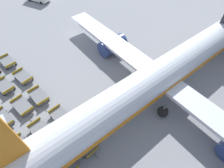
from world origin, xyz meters
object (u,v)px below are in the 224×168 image
Objects in this scene: baggage_dolly_row_mid_a_col_c at (2,119)px; baggage_dolly_row_mid_a_col_d at (20,148)px; baggage_dolly_row_far_col_c at (39,96)px; baggage_dolly_row_far_col_a at (8,62)px; baggage_dolly_row_mid_b_col_b at (5,86)px; baggage_dolly_row_mid_b_col_d at (41,131)px; baggage_dolly_row_mid_b_col_e at (64,163)px; baggage_dolly_row_far_col_b at (23,77)px; baggage_dolly_row_far_col_e at (84,144)px; baggage_dolly_row_mid_b_col_c at (22,106)px; baggage_dolly_row_far_col_d at (61,117)px; airplane at (167,71)px.

baggage_dolly_row_mid_a_col_d is at bearing 3.62° from baggage_dolly_row_mid_a_col_c.
baggage_dolly_row_far_col_a is at bearing -175.40° from baggage_dolly_row_far_col_c.
baggage_dolly_row_mid_b_col_b and baggage_dolly_row_far_col_c have the same top height.
baggage_dolly_row_mid_b_col_d is 1.01× the size of baggage_dolly_row_far_col_c.
baggage_dolly_row_far_col_c is at bearing 169.75° from baggage_dolly_row_mid_b_col_e.
baggage_dolly_row_far_col_e is at bearing 4.47° from baggage_dolly_row_far_col_b.
baggage_dolly_row_mid_a_col_d is 1.01× the size of baggage_dolly_row_far_col_c.
baggage_dolly_row_far_col_e is (17.44, 1.56, 0.00)m from baggage_dolly_row_far_col_a.
baggage_dolly_row_mid_a_col_c is 1.00× the size of baggage_dolly_row_mid_b_col_e.
baggage_dolly_row_far_col_e is at bearing 53.47° from baggage_dolly_row_mid_a_col_d.
baggage_dolly_row_far_col_a is 17.51m from baggage_dolly_row_far_col_e.
baggage_dolly_row_mid_b_col_c and baggage_dolly_row_mid_b_col_d have the same top height.
baggage_dolly_row_far_col_d is (-0.52, 4.83, 0.00)m from baggage_dolly_row_mid_a_col_d.
baggage_dolly_row_mid_b_col_b is at bearing 170.30° from baggage_dolly_row_mid_a_col_d.
baggage_dolly_row_mid_a_col_c is 1.00× the size of baggage_dolly_row_mid_b_col_b.
baggage_dolly_row_far_col_d is (-4.51, 2.22, 0.00)m from baggage_dolly_row_mid_b_col_e.
baggage_dolly_row_mid_b_col_c is 1.01× the size of baggage_dolly_row_far_col_c.
airplane is at bearing 77.25° from baggage_dolly_row_mid_a_col_d.
baggage_dolly_row_mid_b_col_d and baggage_dolly_row_far_col_a have the same top height.
baggage_dolly_row_far_col_c is at bearing -174.35° from baggage_dolly_row_far_col_e.
baggage_dolly_row_mid_b_col_c is 2.10m from baggage_dolly_row_far_col_c.
baggage_dolly_row_mid_b_col_e is (13.19, 1.04, 0.00)m from baggage_dolly_row_mid_b_col_b.
baggage_dolly_row_far_col_c is (4.42, 0.17, 0.00)m from baggage_dolly_row_far_col_b.
baggage_dolly_row_far_col_b is 1.01× the size of baggage_dolly_row_far_col_c.
baggage_dolly_row_far_col_e is (3.75, 5.06, 0.00)m from baggage_dolly_row_mid_a_col_d.
baggage_dolly_row_mid_b_col_b is 1.01× the size of baggage_dolly_row_far_col_d.
baggage_dolly_row_far_col_d is at bearing 52.06° from baggage_dolly_row_mid_a_col_c.
baggage_dolly_row_far_col_c is at bearing 157.24° from baggage_dolly_row_mid_b_col_d.
baggage_dolly_row_mid_b_col_b and baggage_dolly_row_far_col_d have the same top height.
baggage_dolly_row_mid_a_col_d is 6.42m from baggage_dolly_row_far_col_c.
baggage_dolly_row_mid_b_col_d is 1.00× the size of baggage_dolly_row_mid_b_col_e.
baggage_dolly_row_mid_a_col_c is 1.01× the size of baggage_dolly_row_far_col_c.
baggage_dolly_row_far_col_d is at bearing 8.14° from baggage_dolly_row_far_col_c.
baggage_dolly_row_mid_b_col_b is (-4.70, 1.86, 0.00)m from baggage_dolly_row_mid_a_col_c.
baggage_dolly_row_mid_b_col_e is at bearing -84.41° from baggage_dolly_row_far_col_e.
baggage_dolly_row_mid_b_col_c is 1.00× the size of baggage_dolly_row_far_col_e.
baggage_dolly_row_far_col_b is (-9.27, 4.04, 0.00)m from baggage_dolly_row_mid_a_col_d.
baggage_dolly_row_far_col_b is at bearing 91.45° from baggage_dolly_row_mid_b_col_b.
baggage_dolly_row_mid_b_col_b is at bearing 158.43° from baggage_dolly_row_mid_a_col_c.
baggage_dolly_row_mid_b_col_c is at bearing 6.84° from baggage_dolly_row_mid_b_col_b.
baggage_dolly_row_mid_a_col_d is (-3.89, -17.18, -2.53)m from airplane.
baggage_dolly_row_mid_b_col_c is 4.40m from baggage_dolly_row_mid_b_col_d.
baggage_dolly_row_far_col_d is (13.17, 1.33, 0.00)m from baggage_dolly_row_far_col_a.
baggage_dolly_row_mid_a_col_d and baggage_dolly_row_mid_b_col_e have the same top height.
baggage_dolly_row_mid_a_col_c is 9.93m from baggage_dolly_row_far_col_a.
baggage_dolly_row_mid_a_col_c is at bearing -85.62° from baggage_dolly_row_far_col_c.
baggage_dolly_row_mid_a_col_d is (4.51, 0.28, 0.00)m from baggage_dolly_row_mid_a_col_c.
baggage_dolly_row_far_col_a is 4.45m from baggage_dolly_row_far_col_b.
baggage_dolly_row_far_col_a is 0.99× the size of baggage_dolly_row_far_col_b.
baggage_dolly_row_far_col_d is at bearing -176.89° from baggage_dolly_row_far_col_e.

